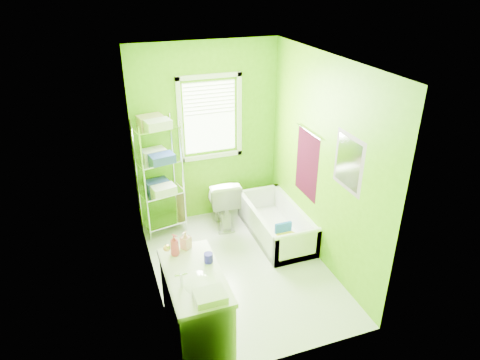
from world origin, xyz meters
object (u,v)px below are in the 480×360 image
object	(u,v)px
wire_shelf_unit	(160,164)
vanity	(196,304)
toilet	(222,200)
bathtub	(277,227)

from	to	relation	value
wire_shelf_unit	vanity	bearing A→B (deg)	-91.49
toilet	vanity	distance (m)	2.20
bathtub	vanity	size ratio (longest dim) A/B	1.33
toilet	wire_shelf_unit	size ratio (longest dim) A/B	0.45
bathtub	vanity	distance (m)	2.09
toilet	vanity	bearing A→B (deg)	71.12
vanity	wire_shelf_unit	xyz separation A→B (m)	(0.05, 2.10, 0.62)
bathtub	vanity	world-z (taller)	vanity
bathtub	wire_shelf_unit	size ratio (longest dim) A/B	0.82
wire_shelf_unit	toilet	bearing A→B (deg)	-6.05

